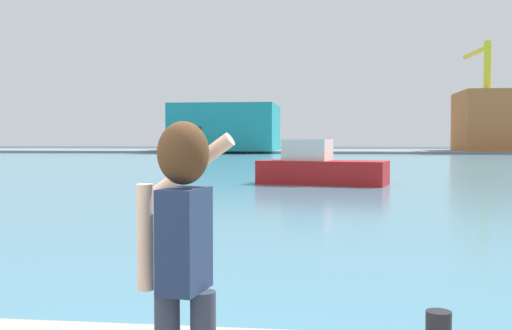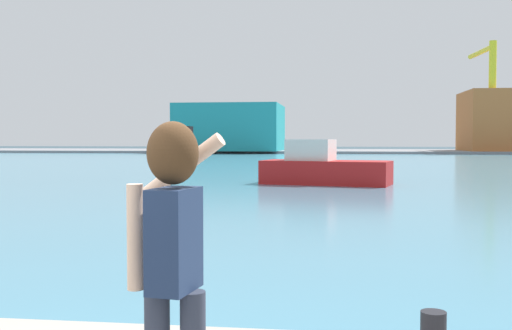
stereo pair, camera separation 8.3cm
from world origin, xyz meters
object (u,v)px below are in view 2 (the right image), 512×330
at_px(warehouse_left, 231,128).
at_px(port_crane, 489,84).
at_px(person_photographer, 173,246).
at_px(boat_moored, 323,168).
at_px(warehouse_right, 512,121).

distance_m(warehouse_left, port_crane, 37.48).
xyz_separation_m(person_photographer, port_crane, (22.09, 86.21, 8.21)).
distance_m(boat_moored, port_crane, 65.59).
relative_size(person_photographer, port_crane, 0.11).
distance_m(person_photographer, port_crane, 89.37).
xyz_separation_m(boat_moored, warehouse_right, (25.99, 64.86, 3.95)).
relative_size(boat_moored, warehouse_right, 0.45).
distance_m(warehouse_left, warehouse_right, 41.26).
bearing_deg(person_photographer, warehouse_left, 18.97).
bearing_deg(warehouse_right, boat_moored, -111.84).
distance_m(person_photographer, warehouse_left, 88.25).
bearing_deg(port_crane, warehouse_right, 41.41).
xyz_separation_m(warehouse_left, warehouse_right, (41.15, 2.92, 0.94)).
bearing_deg(warehouse_right, person_photographer, -106.28).
height_order(boat_moored, warehouse_left, warehouse_left).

